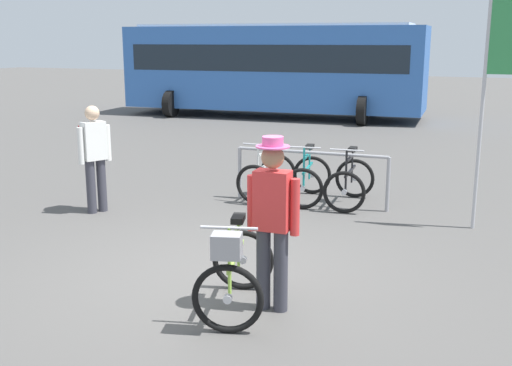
{
  "coord_description": "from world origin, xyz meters",
  "views": [
    {
      "loc": [
        2.95,
        -5.96,
        2.61
      ],
      "look_at": [
        0.29,
        0.44,
        1.0
      ],
      "focal_mm": 43.69,
      "sensor_mm": 36.0,
      "label": 1
    }
  ],
  "objects_px": {
    "racked_bike_teal": "(307,179)",
    "racked_bike_black": "(350,183)",
    "featured_bicycle": "(234,270)",
    "pedestrian_with_backpack": "(94,152)",
    "banner_flag": "(496,68)",
    "person_with_featured_bike": "(272,217)",
    "racked_bike_white": "(267,176)",
    "bus_distant": "(273,65)"
  },
  "relations": [
    {
      "from": "person_with_featured_bike",
      "to": "bus_distant",
      "type": "relative_size",
      "value": 0.17
    },
    {
      "from": "racked_bike_teal",
      "to": "racked_bike_black",
      "type": "xyz_separation_m",
      "value": [
        0.7,
        0.03,
        0.0
      ]
    },
    {
      "from": "featured_bicycle",
      "to": "banner_flag",
      "type": "xyz_separation_m",
      "value": [
        2.08,
        3.83,
        1.78
      ]
    },
    {
      "from": "racked_bike_teal",
      "to": "racked_bike_black",
      "type": "bearing_deg",
      "value": 2.19
    },
    {
      "from": "racked_bike_white",
      "to": "banner_flag",
      "type": "distance_m",
      "value": 3.96
    },
    {
      "from": "racked_bike_black",
      "to": "bus_distant",
      "type": "relative_size",
      "value": 0.11
    },
    {
      "from": "featured_bicycle",
      "to": "pedestrian_with_backpack",
      "type": "height_order",
      "value": "pedestrian_with_backpack"
    },
    {
      "from": "featured_bicycle",
      "to": "person_with_featured_bike",
      "type": "height_order",
      "value": "person_with_featured_bike"
    },
    {
      "from": "person_with_featured_bike",
      "to": "pedestrian_with_backpack",
      "type": "relative_size",
      "value": 1.05
    },
    {
      "from": "racked_bike_teal",
      "to": "bus_distant",
      "type": "distance_m",
      "value": 11.47
    },
    {
      "from": "racked_bike_teal",
      "to": "racked_bike_black",
      "type": "height_order",
      "value": "same"
    },
    {
      "from": "racked_bike_black",
      "to": "featured_bicycle",
      "type": "relative_size",
      "value": 0.91
    },
    {
      "from": "racked_bike_white",
      "to": "racked_bike_black",
      "type": "bearing_deg",
      "value": 2.2
    },
    {
      "from": "racked_bike_white",
      "to": "featured_bicycle",
      "type": "relative_size",
      "value": 0.9
    },
    {
      "from": "racked_bike_white",
      "to": "pedestrian_with_backpack",
      "type": "distance_m",
      "value": 2.85
    },
    {
      "from": "racked_bike_teal",
      "to": "person_with_featured_bike",
      "type": "relative_size",
      "value": 0.68
    },
    {
      "from": "racked_bike_white",
      "to": "featured_bicycle",
      "type": "height_order",
      "value": "same"
    },
    {
      "from": "featured_bicycle",
      "to": "person_with_featured_bike",
      "type": "distance_m",
      "value": 0.63
    },
    {
      "from": "racked_bike_teal",
      "to": "pedestrian_with_backpack",
      "type": "distance_m",
      "value": 3.41
    },
    {
      "from": "racked_bike_black",
      "to": "banner_flag",
      "type": "bearing_deg",
      "value": -15.21
    },
    {
      "from": "pedestrian_with_backpack",
      "to": "bus_distant",
      "type": "bearing_deg",
      "value": 98.33
    },
    {
      "from": "racked_bike_black",
      "to": "pedestrian_with_backpack",
      "type": "xyz_separation_m",
      "value": [
        -3.5,
        -1.88,
        0.57
      ]
    },
    {
      "from": "banner_flag",
      "to": "racked_bike_black",
      "type": "bearing_deg",
      "value": 164.79
    },
    {
      "from": "featured_bicycle",
      "to": "person_with_featured_bike",
      "type": "xyz_separation_m",
      "value": [
        0.3,
        0.23,
        0.5
      ]
    },
    {
      "from": "bus_distant",
      "to": "banner_flag",
      "type": "xyz_separation_m",
      "value": [
        7.36,
        -10.95,
        0.49
      ]
    },
    {
      "from": "person_with_featured_bike",
      "to": "banner_flag",
      "type": "height_order",
      "value": "banner_flag"
    },
    {
      "from": "racked_bike_teal",
      "to": "featured_bicycle",
      "type": "height_order",
      "value": "same"
    },
    {
      "from": "banner_flag",
      "to": "racked_bike_teal",
      "type": "bearing_deg",
      "value": 169.06
    },
    {
      "from": "racked_bike_teal",
      "to": "featured_bicycle",
      "type": "distance_m",
      "value": 4.42
    },
    {
      "from": "racked_bike_teal",
      "to": "featured_bicycle",
      "type": "xyz_separation_m",
      "value": [
        0.68,
        -4.37,
        0.08
      ]
    },
    {
      "from": "racked_bike_white",
      "to": "person_with_featured_bike",
      "type": "relative_size",
      "value": 0.66
    },
    {
      "from": "person_with_featured_bike",
      "to": "banner_flag",
      "type": "relative_size",
      "value": 0.54
    },
    {
      "from": "racked_bike_black",
      "to": "person_with_featured_bike",
      "type": "xyz_separation_m",
      "value": [
        0.28,
        -4.16,
        0.58
      ]
    },
    {
      "from": "pedestrian_with_backpack",
      "to": "banner_flag",
      "type": "xyz_separation_m",
      "value": [
        5.56,
        1.32,
        1.29
      ]
    },
    {
      "from": "racked_bike_black",
      "to": "person_with_featured_bike",
      "type": "relative_size",
      "value": 0.66
    },
    {
      "from": "racked_bike_white",
      "to": "pedestrian_with_backpack",
      "type": "height_order",
      "value": "pedestrian_with_backpack"
    },
    {
      "from": "bus_distant",
      "to": "banner_flag",
      "type": "distance_m",
      "value": 13.2
    },
    {
      "from": "featured_bicycle",
      "to": "bus_distant",
      "type": "distance_m",
      "value": 15.75
    },
    {
      "from": "featured_bicycle",
      "to": "pedestrian_with_backpack",
      "type": "bearing_deg",
      "value": 144.21
    },
    {
      "from": "racked_bike_black",
      "to": "pedestrian_with_backpack",
      "type": "distance_m",
      "value": 4.02
    },
    {
      "from": "racked_bike_teal",
      "to": "banner_flag",
      "type": "xyz_separation_m",
      "value": [
        2.76,
        -0.53,
        1.86
      ]
    },
    {
      "from": "racked_bike_teal",
      "to": "banner_flag",
      "type": "relative_size",
      "value": 0.37
    }
  ]
}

